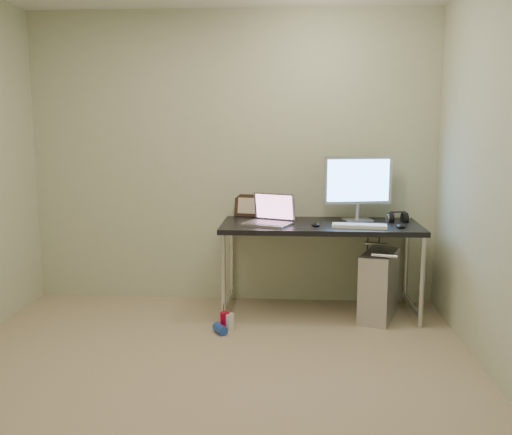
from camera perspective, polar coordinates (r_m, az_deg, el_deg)
The scene contains 17 objects.
floor at distance 3.56m, azimuth -5.40°, elevation -16.38°, with size 3.50×3.50×0.00m, color tan.
wall_back at distance 4.95m, azimuth -2.41°, elevation 5.88°, with size 3.50×0.02×2.50m, color beige.
desk at distance 4.65m, azimuth 6.44°, elevation -1.55°, with size 1.60×0.70×0.75m.
tower_computer at distance 4.69m, azimuth 12.19°, elevation -6.62°, with size 0.39×0.57×0.58m.
cable_a at distance 5.04m, azimuth 11.02°, elevation -4.00°, with size 0.01×0.01×0.70m, color black.
cable_b at distance 5.03m, azimuth 12.06°, elevation -4.28°, with size 0.01×0.01×0.72m, color black.
can_red at distance 4.41m, azimuth -3.13°, elevation -10.28°, with size 0.07×0.07×0.13m, color #B60423.
can_white at distance 4.39m, azimuth -2.65°, elevation -10.37°, with size 0.07×0.07×0.13m, color white.
can_blue at distance 4.33m, azimuth -3.60°, elevation -11.05°, with size 0.07×0.07×0.13m, color #2045B3.
laptop at distance 4.57m, azimuth 1.42°, elevation 0.04°, with size 0.43×0.40×0.24m.
monitor at distance 4.78m, azimuth 10.18°, elevation 3.39°, with size 0.57×0.21×0.54m.
keyboard at distance 4.50m, azimuth 10.30°, elevation -0.84°, with size 0.42×0.14×0.03m, color white.
mouse_right at distance 4.56m, azimuth 14.30°, elevation -0.75°, with size 0.07×0.11×0.04m, color black.
mouse_left at distance 4.52m, azimuth 5.99°, elevation -0.62°, with size 0.07×0.10×0.04m, color black.
headphones at distance 4.82m, azimuth 13.95°, elevation -0.09°, with size 0.18×0.11×0.11m.
picture_frame at distance 4.95m, azimuth -0.77°, elevation 1.21°, with size 0.24×0.03×0.19m, color black.
webcam at distance 4.86m, azimuth 1.42°, elevation 1.05°, with size 0.05×0.04×0.13m.
Camera 1 is at (0.53, -3.17, 1.53)m, focal length 40.00 mm.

